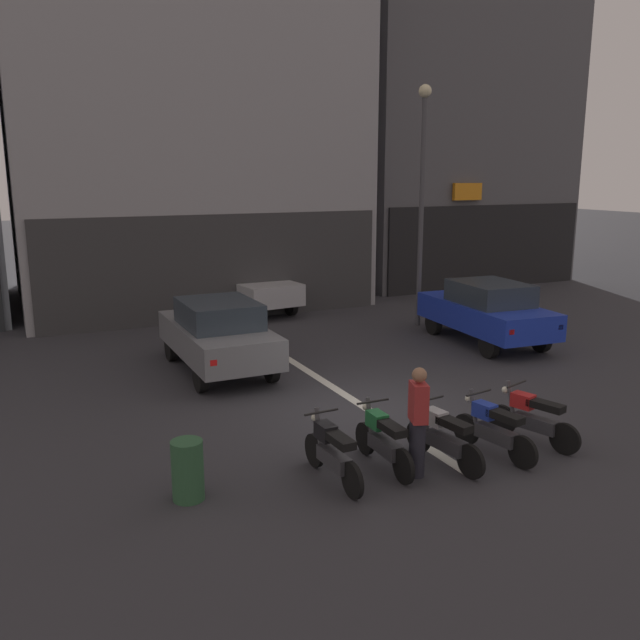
% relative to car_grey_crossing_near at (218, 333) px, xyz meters
% --- Properties ---
extents(ground_plane, '(120.00, 120.00, 0.00)m').
position_rel_car_grey_crossing_near_xyz_m(ground_plane, '(1.81, -3.86, -0.89)').
color(ground_plane, '#333338').
extents(lane_centre_line, '(0.20, 18.00, 0.01)m').
position_rel_car_grey_crossing_near_xyz_m(lane_centre_line, '(1.81, 2.14, -0.88)').
color(lane_centre_line, silver).
rests_on(lane_centre_line, ground).
extents(building_mid_block, '(10.95, 9.73, 17.41)m').
position_rel_car_grey_crossing_near_xyz_m(building_mid_block, '(1.64, 10.07, 7.81)').
color(building_mid_block, '#9E9EA3').
rests_on(building_mid_block, ground).
extents(building_far_right, '(9.25, 7.47, 14.55)m').
position_rel_car_grey_crossing_near_xyz_m(building_far_right, '(12.73, 10.07, 6.37)').
color(building_far_right, '#56565B').
rests_on(building_far_right, ground).
extents(car_grey_crossing_near, '(1.76, 4.10, 1.64)m').
position_rel_car_grey_crossing_near_xyz_m(car_grey_crossing_near, '(0.00, 0.00, 0.00)').
color(car_grey_crossing_near, black).
rests_on(car_grey_crossing_near, ground).
extents(car_blue_parked_kerbside, '(2.06, 4.22, 1.64)m').
position_rel_car_grey_crossing_near_xyz_m(car_blue_parked_kerbside, '(7.11, -0.54, 0.00)').
color(car_blue_parked_kerbside, black).
rests_on(car_blue_parked_kerbside, ground).
extents(car_silver_down_street, '(2.20, 4.27, 1.64)m').
position_rel_car_grey_crossing_near_xyz_m(car_silver_down_street, '(2.93, 6.16, 0.00)').
color(car_silver_down_street, black).
rests_on(car_silver_down_street, ground).
extents(street_lamp, '(0.36, 0.36, 6.78)m').
position_rel_car_grey_crossing_near_xyz_m(street_lamp, '(6.68, 2.00, 3.24)').
color(street_lamp, '#47474C').
rests_on(street_lamp, ground).
extents(motorcycle_black_row_leftmost, '(0.55, 1.67, 0.98)m').
position_rel_car_grey_crossing_near_xyz_m(motorcycle_black_row_leftmost, '(-0.15, -6.06, -0.43)').
color(motorcycle_black_row_leftmost, black).
rests_on(motorcycle_black_row_leftmost, ground).
extents(motorcycle_green_row_left_mid, '(0.55, 1.67, 0.98)m').
position_rel_car_grey_crossing_near_xyz_m(motorcycle_green_row_left_mid, '(0.75, -5.98, -0.43)').
color(motorcycle_green_row_left_mid, black).
rests_on(motorcycle_green_row_left_mid, ground).
extents(motorcycle_silver_row_centre, '(0.55, 1.66, 0.98)m').
position_rel_car_grey_crossing_near_xyz_m(motorcycle_silver_row_centre, '(1.65, -6.27, -0.43)').
color(motorcycle_silver_row_centre, black).
rests_on(motorcycle_silver_row_centre, ground).
extents(motorcycle_blue_row_right_mid, '(0.55, 1.66, 0.98)m').
position_rel_car_grey_crossing_near_xyz_m(motorcycle_blue_row_right_mid, '(2.55, -6.34, -0.43)').
color(motorcycle_blue_row_right_mid, black).
rests_on(motorcycle_blue_row_right_mid, ground).
extents(motorcycle_red_row_rightmost, '(0.64, 1.62, 0.98)m').
position_rel_car_grey_crossing_near_xyz_m(motorcycle_red_row_rightmost, '(3.45, -6.24, -0.43)').
color(motorcycle_red_row_rightmost, black).
rests_on(motorcycle_red_row_rightmost, ground).
extents(person_by_motorcycles, '(0.32, 0.41, 1.67)m').
position_rel_car_grey_crossing_near_xyz_m(person_by_motorcycles, '(1.06, -6.44, -0.03)').
color(person_by_motorcycles, '#23232D').
rests_on(person_by_motorcycles, ground).
extents(trash_bin, '(0.44, 0.44, 0.85)m').
position_rel_car_grey_crossing_near_xyz_m(trash_bin, '(-2.18, -5.71, -0.46)').
color(trash_bin, '#2D5938').
rests_on(trash_bin, ground).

